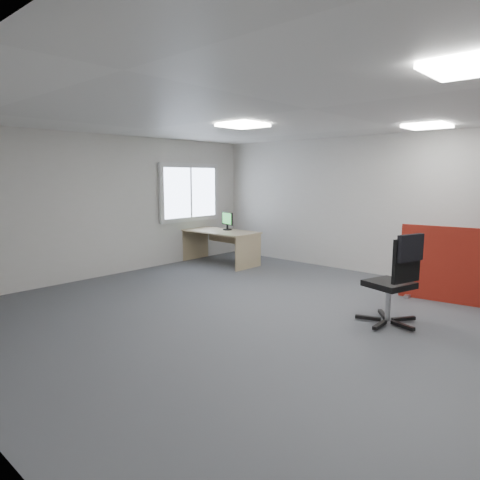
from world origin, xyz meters
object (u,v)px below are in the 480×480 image
Objects in this scene: second_desk at (222,238)px; monitor_second at (227,220)px; office_chair at (398,275)px; red_divider at (454,266)px.

monitor_second is (0.02, 0.16, 0.39)m from second_desk.
monitor_second is at bearing 177.55° from office_chair.
monitor_second is 0.36× the size of office_chair.
red_divider is 4.73m from second_desk.
office_chair is (4.50, -1.38, 0.12)m from second_desk.
office_chair is at bearing -17.08° from second_desk.
second_desk is 0.42m from monitor_second.
office_chair is (4.48, -1.54, -0.27)m from monitor_second.
second_desk is (-4.72, -0.20, -0.01)m from red_divider.
monitor_second is 4.74m from office_chair.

